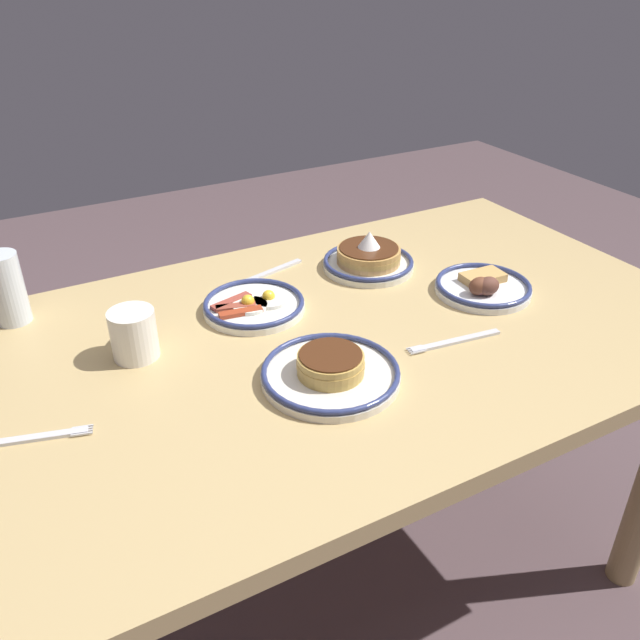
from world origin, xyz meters
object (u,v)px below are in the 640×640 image
Objects in this scene: fork_near at (454,341)px; plate_center_pancakes at (368,259)px; plate_far_side at (331,371)px; fork_far at (31,438)px; plate_near_main at (483,286)px; butter_knife at (263,275)px; coffee_mug at (134,333)px; plate_far_companion at (254,305)px; drinking_glass at (8,292)px.

plate_center_pancakes is at bearing -95.10° from fork_near.
plate_far_side reaches higher than fork_far.
plate_near_main is 0.48m from butter_knife.
coffee_mug is 0.62× the size of fork_far.
plate_near_main is at bearing 170.63° from coffee_mug.
fork_near is 1.08× the size of fork_far.
butter_knife is at bearing -19.12° from plate_center_pancakes.
plate_far_companion is at bearing -169.29° from coffee_mug.
plate_far_side is 0.36m from coffee_mug.
plate_near_main is 1.13× the size of fork_far.
coffee_mug reaches higher than fork_near.
plate_far_side is 2.15× the size of coffee_mug.
plate_far_side is at bearing 133.41° from drinking_glass.
plate_near_main is 0.27m from plate_center_pancakes.
plate_far_side is 1.67× the size of drinking_glass.
plate_far_side is 1.33× the size of fork_far.
plate_far_side is (0.44, 0.12, 0.00)m from plate_near_main.
plate_far_companion reaches higher than fork_far.
butter_knife is at bearing -151.44° from coffee_mug.
drinking_glass is (0.43, -0.19, 0.05)m from plate_far_companion.
plate_far_companion is 0.29m from plate_far_side.
coffee_mug is at bearing 126.88° from drinking_glass.
plate_far_companion is at bearing 58.70° from butter_knife.
drinking_glass is 0.52m from butter_knife.
plate_near_main is 0.46m from plate_far_side.
drinking_glass is (0.18, -0.24, 0.02)m from coffee_mug.
fork_near is 0.74m from fork_far.
plate_near_main is at bearing 160.15° from plate_far_companion.
plate_far_companion is at bearing 156.16° from drinking_glass.
fork_far is (0.02, 0.39, -0.06)m from drinking_glass.
fork_far is (0.77, 0.26, -0.02)m from plate_center_pancakes.
plate_center_pancakes is 1.06× the size of fork_near.
coffee_mug is at bearing -41.17° from plate_far_side.
plate_far_side is at bearing 15.14° from plate_near_main.
plate_near_main is 1.82× the size of coffee_mug.
drinking_glass is at bearing -93.59° from fork_far.
plate_far_side is at bearing -1.85° from fork_near.
plate_center_pancakes reaches higher than fork_far.
plate_center_pancakes is 0.96× the size of butter_knife.
drinking_glass reaches higher than fork_far.
plate_far_side is 0.42m from butter_knife.
fork_near is at bearing 155.26° from coffee_mug.
fork_far is at bearing -9.84° from plate_far_side.
plate_center_pancakes is 1.15× the size of fork_far.
coffee_mug is 0.26m from fork_far.
plate_near_main is 0.85× the size of plate_far_side.
drinking_glass is at bearing -6.30° from butter_knife.
fork_far and butter_knife have the same top height.
plate_center_pancakes is 0.24m from butter_knife.
fork_far is at bearing 86.41° from drinking_glass.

